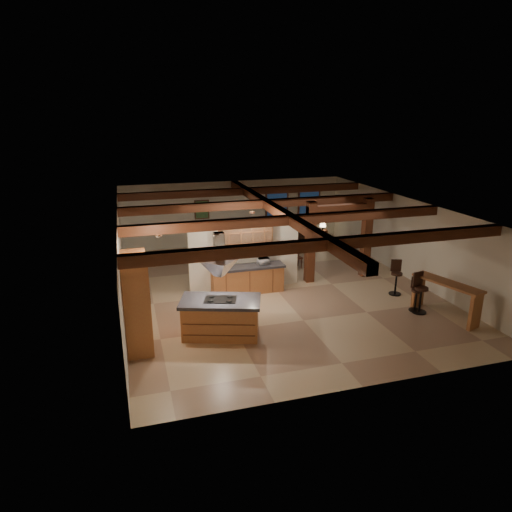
{
  "coord_description": "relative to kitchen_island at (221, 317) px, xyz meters",
  "views": [
    {
      "loc": [
        -4.74,
        -13.75,
        5.85
      ],
      "look_at": [
        -0.59,
        0.5,
        1.13
      ],
      "focal_mm": 32.0,
      "sensor_mm": 36.0,
      "label": 1
    }
  ],
  "objects": [
    {
      "name": "ground",
      "position": [
        2.51,
        2.69,
        -0.53
      ],
      "size": [
        12.0,
        12.0,
        0.0
      ],
      "primitive_type": "plane",
      "color": "tan",
      "rests_on": "ground"
    },
    {
      "name": "room_walls",
      "position": [
        2.51,
        2.69,
        1.25
      ],
      "size": [
        12.0,
        12.0,
        12.0
      ],
      "color": "beige",
      "rests_on": "ground"
    },
    {
      "name": "ceiling_beams",
      "position": [
        2.51,
        2.69,
        2.23
      ],
      "size": [
        10.0,
        12.0,
        0.28
      ],
      "color": "#3F200F",
      "rests_on": "room_walls"
    },
    {
      "name": "timber_posts",
      "position": [
        5.01,
        3.19,
        1.23
      ],
      "size": [
        2.5,
        0.3,
        2.9
      ],
      "color": "#3F200F",
      "rests_on": "ground"
    },
    {
      "name": "partition_wall",
      "position": [
        1.51,
        3.19,
        0.57
      ],
      "size": [
        3.8,
        0.18,
        2.2
      ],
      "primitive_type": "cube",
      "color": "beige",
      "rests_on": "ground"
    },
    {
      "name": "pantry_cabinet",
      "position": [
        -2.16,
        0.09,
        0.67
      ],
      "size": [
        0.67,
        1.6,
        2.4
      ],
      "color": "#A26C34",
      "rests_on": "ground"
    },
    {
      "name": "back_counter",
      "position": [
        1.51,
        2.8,
        -0.06
      ],
      "size": [
        2.5,
        0.66,
        0.94
      ],
      "color": "#A26C34",
      "rests_on": "ground"
    },
    {
      "name": "upper_display_cabinet",
      "position": [
        1.51,
        3.0,
        1.32
      ],
      "size": [
        1.8,
        0.36,
        0.95
      ],
      "color": "#A26C34",
      "rests_on": "partition_wall"
    },
    {
      "name": "range_hood",
      "position": [
        0.0,
        0.0,
        1.25
      ],
      "size": [
        1.1,
        1.1,
        1.4
      ],
      "color": "silver",
      "rests_on": "room_walls"
    },
    {
      "name": "back_windows",
      "position": [
        5.31,
        8.62,
        0.97
      ],
      "size": [
        2.7,
        0.07,
        1.7
      ],
      "color": "#3F200F",
      "rests_on": "room_walls"
    },
    {
      "name": "framed_art",
      "position": [
        1.01,
        8.63,
        1.17
      ],
      "size": [
        0.65,
        0.05,
        0.85
      ],
      "color": "#3F200F",
      "rests_on": "room_walls"
    },
    {
      "name": "recessed_cans",
      "position": [
        -0.02,
        0.76,
        2.34
      ],
      "size": [
        3.16,
        2.46,
        0.03
      ],
      "color": "silver",
      "rests_on": "room_walls"
    },
    {
      "name": "kitchen_island",
      "position": [
        0.0,
        0.0,
        0.0
      ],
      "size": [
        2.38,
        1.74,
        1.06
      ],
      "color": "#A26C34",
      "rests_on": "ground"
    },
    {
      "name": "dining_table",
      "position": [
        3.18,
        5.16,
        -0.18
      ],
      "size": [
        2.12,
        1.37,
        0.7
      ],
      "primitive_type": "imported",
      "rotation": [
        0.0,
        0.0,
        0.13
      ],
      "color": "#3A1D0E",
      "rests_on": "ground"
    },
    {
      "name": "sofa",
      "position": [
        4.96,
        7.94,
        -0.21
      ],
      "size": [
        2.26,
        0.99,
        0.65
      ],
      "primitive_type": "imported",
      "rotation": [
        0.0,
        0.0,
        3.2
      ],
      "color": "black",
      "rests_on": "ground"
    },
    {
      "name": "microwave",
      "position": [
        2.07,
        2.8,
        0.51
      ],
      "size": [
        0.41,
        0.29,
        0.21
      ],
      "primitive_type": "imported",
      "rotation": [
        0.0,
        0.0,
        3.23
      ],
      "color": "silver",
      "rests_on": "back_counter"
    },
    {
      "name": "bar_counter",
      "position": [
        6.6,
        -0.71,
        0.21
      ],
      "size": [
        1.13,
        2.17,
        1.11
      ],
      "color": "#A26C34",
      "rests_on": "ground"
    },
    {
      "name": "side_table",
      "position": [
        6.59,
        8.01,
        -0.27
      ],
      "size": [
        0.52,
        0.52,
        0.53
      ],
      "primitive_type": "cube",
      "rotation": [
        0.0,
        0.0,
        -0.26
      ],
      "color": "#3F200F",
      "rests_on": "ground"
    },
    {
      "name": "table_lamp",
      "position": [
        6.59,
        8.01,
        0.24
      ],
      "size": [
        0.3,
        0.3,
        0.35
      ],
      "color": "black",
      "rests_on": "side_table"
    },
    {
      "name": "bar_stool_a",
      "position": [
        6.07,
        -0.06,
        -0.0
      ],
      "size": [
        0.39,
        0.4,
        1.05
      ],
      "color": "black",
      "rests_on": "ground"
    },
    {
      "name": "bar_stool_b",
      "position": [
        6.08,
        -0.21,
        0.1
      ],
      "size": [
        0.44,
        0.45,
        1.25
      ],
      "color": "black",
      "rests_on": "ground"
    },
    {
      "name": "bar_stool_c",
      "position": [
        6.21,
        1.27,
        0.06
      ],
      "size": [
        0.43,
        0.44,
        1.16
      ],
      "color": "black",
      "rests_on": "ground"
    },
    {
      "name": "dining_chairs",
      "position": [
        3.18,
        5.16,
        0.03
      ],
      "size": [
        2.06,
        2.06,
        1.12
      ],
      "color": "#3F200F",
      "rests_on": "ground"
    }
  ]
}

